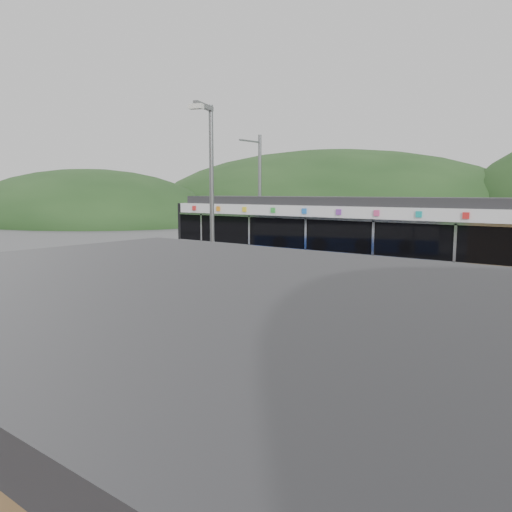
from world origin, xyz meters
The scene contains 9 objects.
ground centered at (0.00, 0.00, 0.00)m, with size 120.00×120.00×0.00m, color #4C4C4F.
hills centered at (6.19, 5.29, 0.00)m, with size 146.00×149.00×26.00m.
platform centered at (0.00, 3.30, 0.15)m, with size 26.00×3.20×0.30m, color #9E9E99.
yellow_line centered at (0.00, 2.00, 0.30)m, with size 26.00×0.10×0.01m, color yellow.
train centered at (1.09, 6.00, 2.06)m, with size 20.44×3.01×3.74m.
catenary_mast_west centered at (-7.00, 8.56, 3.65)m, with size 0.18×1.80×7.00m.
station_shelter centered at (6.00, -9.01, 1.55)m, with size 9.20×6.20×3.00m.
pallet_stack centered at (8.09, -6.62, 0.15)m, with size 1.44×1.31×0.30m.
lamp_post centered at (0.29, -3.13, 3.73)m, with size 0.48×1.14×6.26m.
Camera 1 is at (9.63, -12.99, 3.97)m, focal length 35.00 mm.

